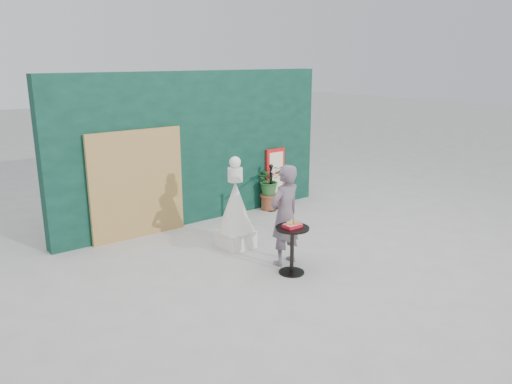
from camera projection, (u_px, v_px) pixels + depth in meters
The scene contains 10 objects.
ground at pixel (302, 268), 7.95m from camera, with size 60.00×60.00×0.00m, color #ADAAA5.
back_wall at pixel (196, 148), 9.96m from camera, with size 6.00×0.30×3.00m, color black.
bamboo_fence at pixel (137, 185), 9.10m from camera, with size 1.80×0.08×2.00m, color tan.
woman at pixel (285, 215), 7.93m from camera, with size 0.60×0.39×1.64m, color #675863.
menu_board at pixel (275, 177), 11.15m from camera, with size 0.50×0.07×1.30m.
statue at pixel (236, 211), 8.69m from camera, with size 0.63×0.63×1.62m.
cafe_table at pixel (292, 243), 7.64m from camera, with size 0.52×0.52×0.75m.
food_basket at pixel (292, 225), 7.57m from camera, with size 0.26×0.19×0.11m.
planter at pixel (269, 184), 10.87m from camera, with size 0.59×0.51×1.00m.
stanchion_barrier at pixel (280, 197), 10.14m from camera, with size 0.84×1.54×1.03m.
Camera 1 is at (-5.08, -5.37, 3.24)m, focal length 35.00 mm.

